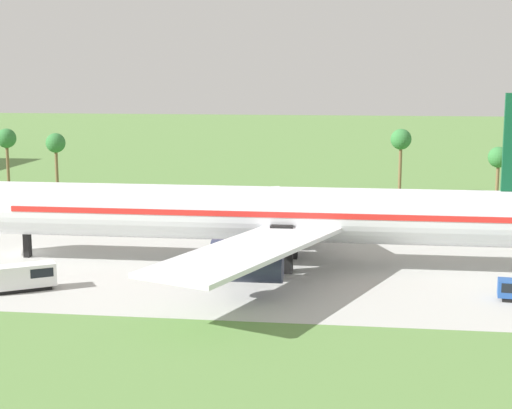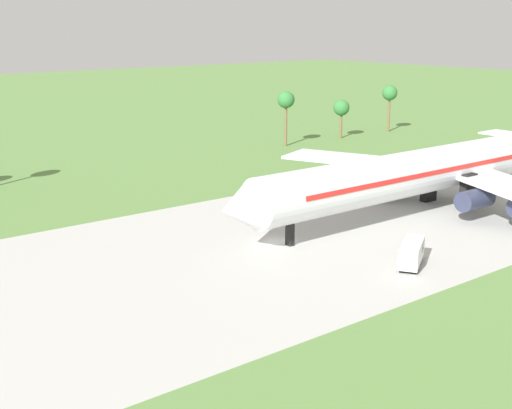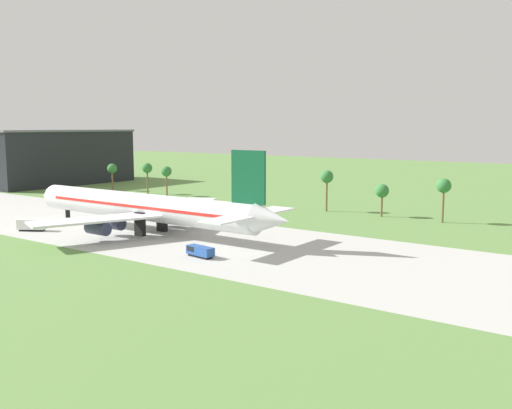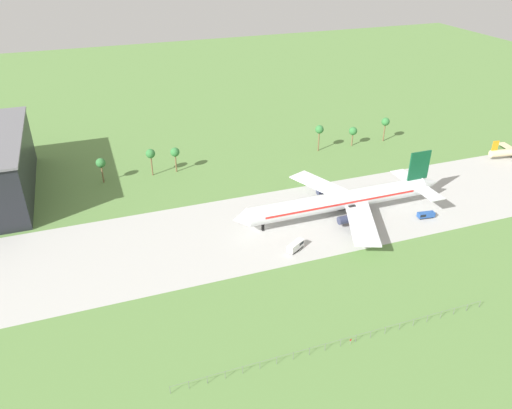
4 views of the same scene
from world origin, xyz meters
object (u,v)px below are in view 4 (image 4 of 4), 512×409
(baggage_tug, at_px, (425,215))
(jet_airliner, at_px, (343,200))
(fuel_truck, at_px, (296,246))
(no_stopping_sign, at_px, (350,341))

(baggage_tug, bearing_deg, jet_airliner, 156.63)
(jet_airliner, height_order, baggage_tug, jet_airliner)
(fuel_truck, bearing_deg, jet_airliner, 30.57)
(baggage_tug, distance_m, fuel_truck, 48.37)
(baggage_tug, xyz_separation_m, no_stopping_sign, (-52.06, -42.65, -0.03))
(no_stopping_sign, bearing_deg, jet_airliner, 63.55)
(jet_airliner, distance_m, no_stopping_sign, 60.08)
(baggage_tug, relative_size, no_stopping_sign, 3.55)
(jet_airliner, height_order, fuel_truck, jet_airliner)
(jet_airliner, relative_size, baggage_tug, 12.80)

